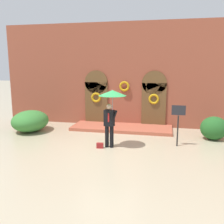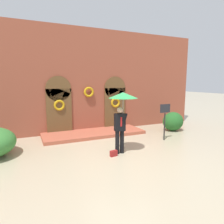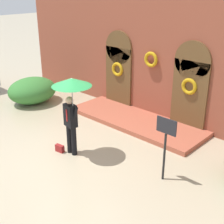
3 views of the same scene
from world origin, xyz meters
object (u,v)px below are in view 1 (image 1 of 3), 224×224
(sign_post, at_px, (178,119))
(shrub_right, at_px, (214,128))
(person_with_umbrella, at_px, (112,101))
(handbag, at_px, (100,146))
(shrub_left, at_px, (30,121))

(sign_post, xyz_separation_m, shrub_right, (1.64, 1.30, -0.63))
(sign_post, bearing_deg, person_with_umbrella, -164.12)
(handbag, relative_size, shrub_left, 0.13)
(shrub_left, xyz_separation_m, shrub_right, (8.88, 0.40, -0.00))
(handbag, height_order, shrub_right, shrub_right)
(sign_post, height_order, shrub_left, sign_post)
(handbag, distance_m, shrub_right, 5.25)
(sign_post, height_order, shrub_right, sign_post)
(shrub_right, bearing_deg, person_with_umbrella, -154.43)
(shrub_left, distance_m, shrub_right, 8.89)
(sign_post, bearing_deg, shrub_left, 172.96)
(person_with_umbrella, bearing_deg, shrub_left, 160.35)
(sign_post, distance_m, shrub_right, 2.19)
(shrub_right, bearing_deg, sign_post, -141.72)
(person_with_umbrella, distance_m, shrub_left, 5.08)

